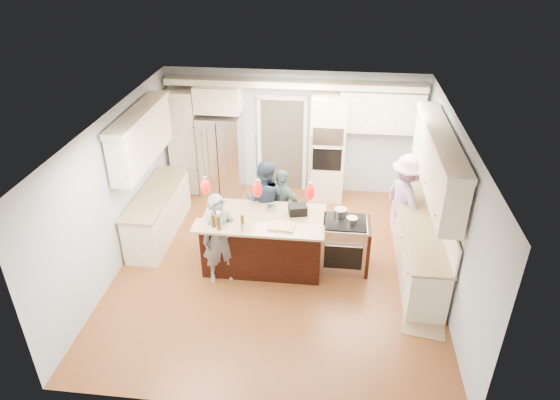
# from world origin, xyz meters

# --- Properties ---
(ground_plane) EXTENTS (6.00, 6.00, 0.00)m
(ground_plane) POSITION_xyz_m (0.00, 0.00, 0.00)
(ground_plane) COLOR brown
(ground_plane) RESTS_ON ground
(room_shell) EXTENTS (5.54, 6.04, 2.72)m
(room_shell) POSITION_xyz_m (0.00, 0.00, 1.82)
(room_shell) COLOR #B2BCC6
(room_shell) RESTS_ON ground
(refrigerator) EXTENTS (0.90, 0.70, 1.80)m
(refrigerator) POSITION_xyz_m (-1.55, 2.64, 0.90)
(refrigerator) COLOR #B7B7BC
(refrigerator) RESTS_ON ground
(oven_column) EXTENTS (0.72, 0.69, 2.30)m
(oven_column) POSITION_xyz_m (0.75, 2.67, 1.15)
(oven_column) COLOR #FDEDCD
(oven_column) RESTS_ON ground
(back_upper_cabinets) EXTENTS (5.30, 0.61, 2.54)m
(back_upper_cabinets) POSITION_xyz_m (-0.75, 2.76, 1.67)
(back_upper_cabinets) COLOR #FDEDCD
(back_upper_cabinets) RESTS_ON ground
(right_counter_run) EXTENTS (0.64, 3.10, 2.51)m
(right_counter_run) POSITION_xyz_m (2.44, 0.30, 1.06)
(right_counter_run) COLOR #FDEDCD
(right_counter_run) RESTS_ON ground
(left_cabinets) EXTENTS (0.64, 2.30, 2.51)m
(left_cabinets) POSITION_xyz_m (-2.44, 0.80, 1.06)
(left_cabinets) COLOR #FDEDCD
(left_cabinets) RESTS_ON ground
(kitchen_island) EXTENTS (2.10, 1.46, 1.12)m
(kitchen_island) POSITION_xyz_m (-0.25, 0.07, 0.49)
(kitchen_island) COLOR black
(kitchen_island) RESTS_ON ground
(island_range) EXTENTS (0.82, 0.71, 0.92)m
(island_range) POSITION_xyz_m (1.16, 0.15, 0.46)
(island_range) COLOR #B7B7BC
(island_range) RESTS_ON ground
(pendant_lights) EXTENTS (1.75, 0.15, 1.03)m
(pendant_lights) POSITION_xyz_m (-0.25, -0.51, 1.80)
(pendant_lights) COLOR black
(pendant_lights) RESTS_ON ground
(person_bar_end) EXTENTS (0.69, 0.58, 1.61)m
(person_bar_end) POSITION_xyz_m (-0.90, -0.45, 0.80)
(person_bar_end) COLOR slate
(person_bar_end) RESTS_ON ground
(person_far_left) EXTENTS (0.92, 0.79, 1.63)m
(person_far_left) POSITION_xyz_m (-0.33, 0.85, 0.82)
(person_far_left) COLOR #27374D
(person_far_left) RESTS_ON ground
(person_far_right) EXTENTS (0.91, 0.67, 1.43)m
(person_far_right) POSITION_xyz_m (-0.02, 0.92, 0.72)
(person_far_right) COLOR #4A6865
(person_far_right) RESTS_ON ground
(person_range_side) EXTENTS (1.10, 1.32, 1.78)m
(person_range_side) POSITION_xyz_m (2.25, 1.06, 0.89)
(person_range_side) COLOR #B88FC0
(person_range_side) RESTS_ON ground
(floor_rug) EXTENTS (0.78, 1.02, 0.01)m
(floor_rug) POSITION_xyz_m (2.40, -1.04, 0.01)
(floor_rug) COLOR #9A7854
(floor_rug) RESTS_ON ground
(water_bottle) EXTENTS (0.08, 0.08, 0.29)m
(water_bottle) POSITION_xyz_m (-0.86, -0.58, 1.26)
(water_bottle) COLOR silver
(water_bottle) RESTS_ON kitchen_island
(beer_bottle_a) EXTENTS (0.07, 0.07, 0.22)m
(beer_bottle_a) POSITION_xyz_m (-0.96, -0.58, 1.23)
(beer_bottle_a) COLOR #4E2F0E
(beer_bottle_a) RESTS_ON kitchen_island
(beer_bottle_b) EXTENTS (0.08, 0.08, 0.25)m
(beer_bottle_b) POSITION_xyz_m (-0.85, -0.65, 1.24)
(beer_bottle_b) COLOR #4E2F0E
(beer_bottle_b) RESTS_ON kitchen_island
(beer_bottle_c) EXTENTS (0.07, 0.07, 0.22)m
(beer_bottle_c) POSITION_xyz_m (-0.50, -0.54, 1.23)
(beer_bottle_c) COLOR #4E2F0E
(beer_bottle_c) RESTS_ON kitchen_island
(drink_can) EXTENTS (0.07, 0.07, 0.12)m
(drink_can) POSITION_xyz_m (-0.48, -0.65, 1.18)
(drink_can) COLOR #B7B7BC
(drink_can) RESTS_ON kitchen_island
(cutting_board) EXTENTS (0.42, 0.31, 0.03)m
(cutting_board) POSITION_xyz_m (0.12, -0.47, 1.14)
(cutting_board) COLOR tan
(cutting_board) RESTS_ON kitchen_island
(pot_large) EXTENTS (0.22, 0.22, 0.13)m
(pot_large) POSITION_xyz_m (1.05, 0.34, 0.98)
(pot_large) COLOR #B7B7BC
(pot_large) RESTS_ON island_range
(pot_small) EXTENTS (0.19, 0.19, 0.09)m
(pot_small) POSITION_xyz_m (1.24, 0.13, 0.97)
(pot_small) COLOR #B7B7BC
(pot_small) RESTS_ON island_range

